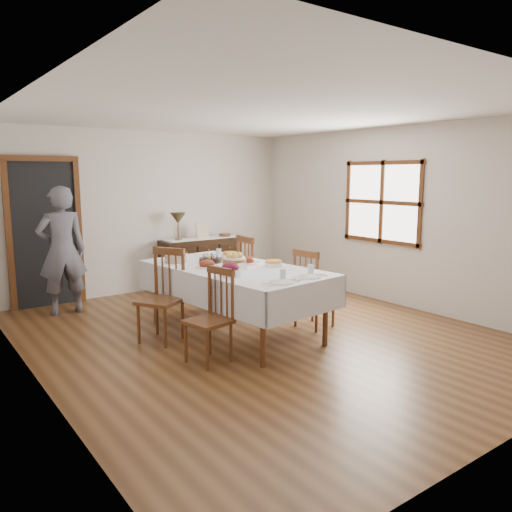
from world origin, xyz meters
TOP-DOWN VIEW (x-y plane):
  - ground at (0.00, 0.00)m, footprint 6.00×6.00m
  - room_shell at (-0.15, 0.42)m, footprint 5.02×6.02m
  - dining_table at (-0.23, 0.23)m, footprint 1.47×2.51m
  - chair_left_near at (-0.92, -0.39)m, footprint 0.47×0.47m
  - chair_left_far at (-1.02, 0.53)m, footprint 0.61×0.61m
  - chair_right_near at (0.69, -0.14)m, footprint 0.47×0.47m
  - chair_right_far at (0.53, 0.87)m, footprint 0.49×0.49m
  - sideboard at (0.75, 2.72)m, footprint 1.39×0.51m
  - person at (-1.63, 2.36)m, footprint 0.62×0.42m
  - bread_basket at (-0.22, 0.24)m, footprint 0.29×0.29m
  - egg_basket at (-0.28, 0.68)m, footprint 0.29×0.29m
  - ham_platter_a at (-0.49, 0.41)m, footprint 0.28×0.28m
  - ham_platter_b at (0.04, 0.34)m, footprint 0.31×0.31m
  - beet_bowl at (-0.55, -0.18)m, footprint 0.25×0.25m
  - carrot_bowl at (0.07, 0.77)m, footprint 0.24×0.24m
  - pineapple_bowl at (-0.64, 0.93)m, footprint 0.26×0.26m
  - casserole_dish at (0.19, 0.01)m, footprint 0.21×0.21m
  - butter_dish at (-0.28, 0.03)m, footprint 0.15×0.10m
  - setting_left at (-0.29, -0.73)m, footprint 0.43×0.31m
  - setting_right at (0.14, -0.69)m, footprint 0.43×0.31m
  - glass_far_a at (-0.51, 0.92)m, footprint 0.06×0.06m
  - glass_far_b at (0.08, 1.07)m, footprint 0.07×0.07m
  - runner at (0.76, 2.70)m, footprint 1.30×0.35m
  - table_lamp at (0.32, 2.71)m, footprint 0.26×0.26m
  - picture_frame at (0.75, 2.67)m, footprint 0.22×0.08m
  - deco_bowl at (1.21, 2.68)m, footprint 0.20×0.20m

SIDE VIEW (x-z plane):
  - ground at x=0.00m, z-range 0.00..0.00m
  - sideboard at x=0.75m, z-range 0.00..0.84m
  - chair_left_near at x=-0.92m, z-range 0.01..0.98m
  - chair_right_near at x=0.69m, z-range 0.01..1.00m
  - chair_left_far at x=-1.02m, z-range 0.01..1.07m
  - chair_right_far at x=0.53m, z-range 0.01..1.09m
  - dining_table at x=-0.23m, z-range 0.31..1.14m
  - runner at x=0.76m, z-range 0.83..0.84m
  - setting_left at x=-0.29m, z-range 0.79..0.89m
  - setting_right at x=0.14m, z-range 0.79..0.89m
  - ham_platter_b at x=0.04m, z-range 0.79..0.91m
  - ham_platter_a at x=-0.49m, z-range 0.79..0.91m
  - casserole_dish at x=0.19m, z-range 0.82..0.89m
  - butter_dish at x=-0.28m, z-range 0.82..0.89m
  - egg_basket at x=-0.28m, z-range 0.80..0.91m
  - carrot_bowl at x=0.07m, z-range 0.82..0.91m
  - deco_bowl at x=1.21m, z-range 0.83..0.89m
  - glass_far_b at x=0.08m, z-range 0.82..0.91m
  - glass_far_a at x=-0.51m, z-range 0.82..0.92m
  - beet_bowl at x=-0.55m, z-range 0.81..0.96m
  - pineapple_bowl at x=-0.64m, z-range 0.81..0.95m
  - bread_basket at x=-0.22m, z-range 0.81..0.98m
  - person at x=-1.63m, z-range 0.00..1.88m
  - picture_frame at x=0.75m, z-range 0.84..1.11m
  - table_lamp at x=0.32m, z-range 0.96..1.42m
  - room_shell at x=-0.15m, z-range 0.32..2.97m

